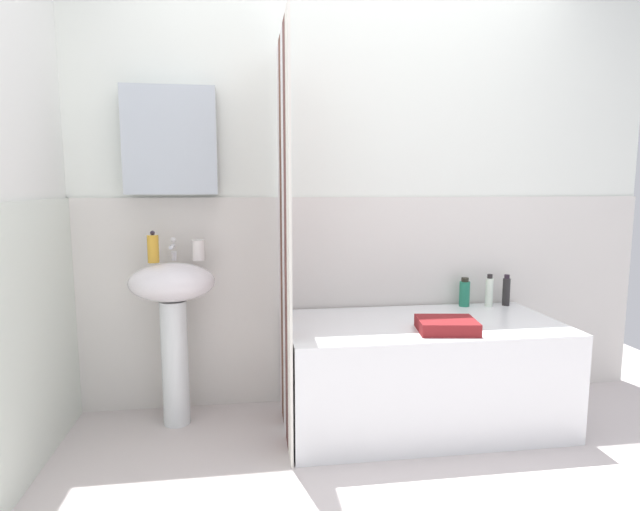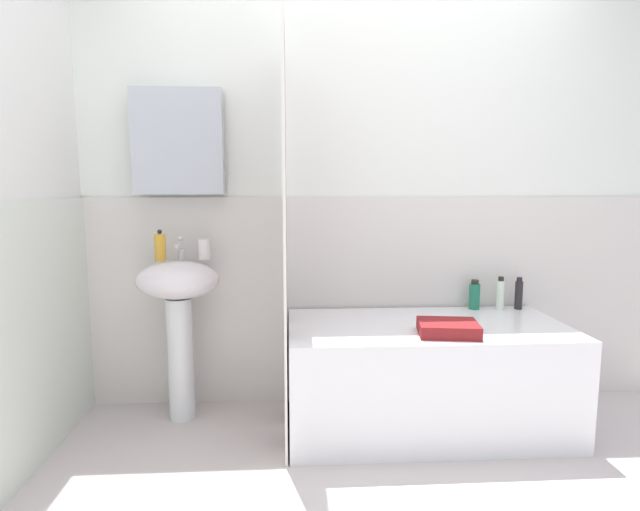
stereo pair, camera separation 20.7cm
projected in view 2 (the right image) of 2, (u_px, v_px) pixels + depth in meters
wall_back_tiled at (348, 207)px, 2.97m from camera, size 3.60×0.18×2.40m
sink at (179, 304)px, 2.75m from camera, size 0.44×0.34×0.87m
faucet at (180, 248)px, 2.79m from camera, size 0.03×0.12×0.12m
soap_dispenser at (160, 247)px, 2.74m from camera, size 0.06×0.06×0.17m
toothbrush_cup at (205, 249)px, 2.80m from camera, size 0.07×0.07×0.11m
bathtub at (426, 375)px, 2.70m from camera, size 1.43×0.73×0.56m
shower_curtain at (285, 239)px, 2.56m from camera, size 0.01×0.73×2.00m
lotion_bottle at (519, 294)px, 2.98m from camera, size 0.04×0.04×0.19m
body_wash_bottle at (500, 294)px, 2.96m from camera, size 0.04×0.04×0.19m
conditioner_bottle at (474, 295)px, 2.98m from camera, size 0.06×0.06×0.17m
towel_folded at (448, 328)px, 2.47m from camera, size 0.31×0.26×0.06m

